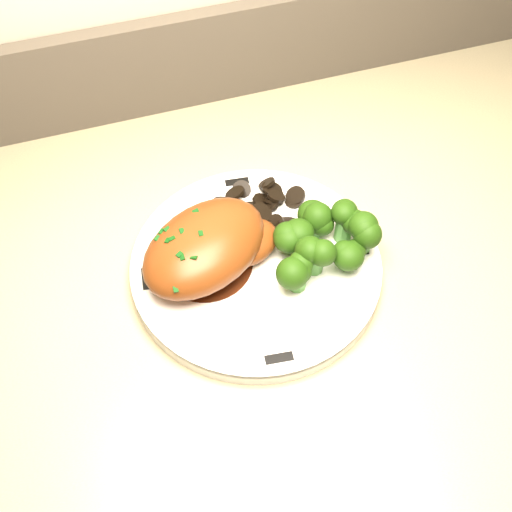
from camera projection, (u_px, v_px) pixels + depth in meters
name	position (u px, v px, depth m)	size (l,w,h in m)	color
plate	(256.00, 267.00, 0.65)	(0.25, 0.25, 0.02)	white
rim_accent_0	(237.00, 182.00, 0.70)	(0.03, 0.01, 0.00)	black
rim_accent_1	(147.00, 279.00, 0.63)	(0.03, 0.01, 0.00)	black
rim_accent_2	(279.00, 358.00, 0.58)	(0.03, 0.01, 0.00)	black
rim_accent_3	(361.00, 245.00, 0.65)	(0.03, 0.01, 0.00)	black
gravy_pool	(206.00, 263.00, 0.64)	(0.09, 0.09, 0.00)	#39170A
chicken_breast	(210.00, 247.00, 0.62)	(0.17, 0.15, 0.05)	brown
mushroom_pile	(267.00, 207.00, 0.67)	(0.09, 0.07, 0.02)	black
broccoli_florets	(325.00, 241.00, 0.62)	(0.10, 0.08, 0.04)	#519740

